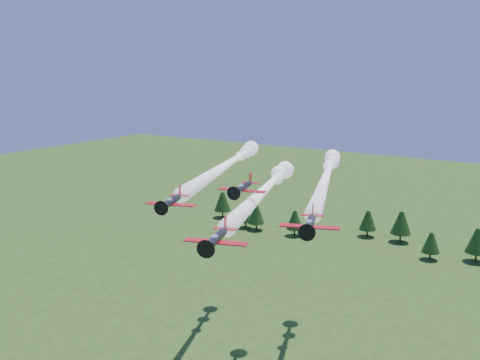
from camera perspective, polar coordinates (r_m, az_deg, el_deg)
The scene contains 5 objects.
plane_lead at distance 96.77m, azimuth 2.79°, elevation -0.88°, with size 20.88×52.72×3.70m.
plane_left at distance 113.92m, azimuth -1.21°, elevation 1.78°, with size 24.02×59.45×3.70m.
plane_right at distance 107.38m, azimuth 9.21°, elevation 0.46°, with size 25.14×59.34×3.70m.
plane_slot at distance 85.31m, azimuth 0.28°, elevation -0.84°, with size 7.96×8.76×2.78m.
treeline at distance 184.69m, azimuth 19.30°, elevation -5.54°, with size 170.01×21.64×11.26m.
Camera 1 is at (40.75, -62.58, 59.77)m, focal length 40.00 mm.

